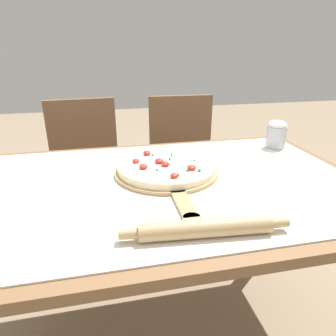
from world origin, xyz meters
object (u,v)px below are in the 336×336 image
pizza_peel (167,173)px  chair_left (87,168)px  pizza (166,166)px  chair_right (183,160)px  rolling_pin (206,228)px  flour_cup (276,134)px

pizza_peel → chair_left: (-0.32, 0.69, -0.23)m
pizza_peel → pizza: pizza is taller
chair_left → chair_right: bearing=-4.5°
rolling_pin → chair_right: 1.12m
chair_left → pizza: bearing=-69.1°
chair_left → chair_right: (0.57, 0.00, 0.00)m
rolling_pin → flour_cup: size_ratio=3.35×
rolling_pin → chair_left: bearing=107.4°
flour_cup → chair_left: bearing=149.7°
chair_left → rolling_pin: bearing=-77.2°
flour_cup → rolling_pin: bearing=-132.1°
chair_right → flour_cup: 0.64m
pizza_peel → chair_right: bearing=70.5°
pizza_peel → pizza: size_ratio=1.56×
rolling_pin → chair_right: (0.23, 1.07, -0.25)m
rolling_pin → flour_cup: flour_cup is taller
rolling_pin → pizza: bearing=91.9°
pizza_peel → rolling_pin: (0.01, -0.38, 0.02)m
pizza → chair_left: (-0.32, 0.68, -0.25)m
rolling_pin → pizza_peel: bearing=91.9°
pizza_peel → rolling_pin: bearing=-88.1°
chair_left → chair_right: same height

